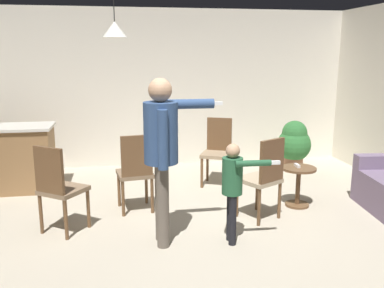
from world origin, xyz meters
TOP-DOWN VIEW (x-y plane):
  - ground at (0.00, 0.00)m, footprint 7.68×7.68m
  - wall_back at (0.00, 3.20)m, footprint 6.40×0.10m
  - kitchen_counter at (-2.45, 2.03)m, footprint 1.26×0.66m
  - side_table_by_couch at (1.38, 0.74)m, footprint 0.44×0.44m
  - person_adult at (-0.45, -0.05)m, footprint 0.85×0.50m
  - person_child at (0.26, -0.16)m, footprint 0.56×0.33m
  - dining_chair_by_counter at (0.57, 1.85)m, footprint 0.56×0.56m
  - dining_chair_near_wall at (-1.55, 0.39)m, footprint 0.59×0.59m
  - dining_chair_centre_back at (-0.70, 0.89)m, footprint 0.47×0.47m
  - dining_chair_spare at (0.78, 0.39)m, footprint 0.57×0.57m
  - potted_plant_corner at (2.00, 2.32)m, footprint 0.56×0.56m
  - spare_remote_on_table at (1.37, 0.77)m, footprint 0.04×0.13m
  - ceiling_light_pendant at (-0.89, 1.41)m, footprint 0.32×0.32m

SIDE VIEW (x-z plane):
  - ground at x=0.00m, z-range 0.00..0.00m
  - side_table_by_couch at x=1.38m, z-range 0.07..0.59m
  - potted_plant_corner at x=2.00m, z-range 0.04..0.90m
  - kitchen_counter at x=-2.45m, z-range 0.00..0.95m
  - spare_remote_on_table at x=1.37m, z-range 0.52..0.56m
  - dining_chair_by_counter at x=0.57m, z-range 0.05..1.05m
  - dining_chair_near_wall at x=-1.55m, z-range 0.05..1.05m
  - dining_chair_centre_back at x=-0.70m, z-range 0.05..1.05m
  - dining_chair_spare at x=0.78m, z-range 0.05..1.05m
  - person_child at x=0.26m, z-range 0.13..1.20m
  - person_adult at x=-0.45m, z-range 0.21..1.93m
  - wall_back at x=0.00m, z-range 0.00..2.70m
  - ceiling_light_pendant at x=-0.89m, z-range 1.98..2.53m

